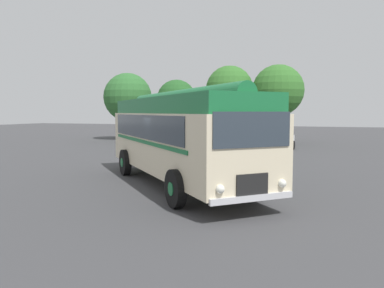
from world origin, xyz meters
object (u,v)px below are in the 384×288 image
Objects in this scene: car_mid_left at (277,139)px; box_van at (202,129)px; vintage_bus at (178,134)px; car_near_left at (241,137)px.

car_mid_left is 0.74× the size of box_van.
car_near_left is (-0.84, 14.37, -1.05)m from vintage_bus.
vintage_bus is at bearing -74.75° from box_van.
vintage_bus is 13.82m from car_mid_left.
car_near_left is 2.79m from car_mid_left.
box_van reaches higher than car_mid_left.
car_near_left is 0.72× the size of box_van.
vintage_bus is 2.07× the size of car_mid_left.
box_van reaches higher than car_near_left.
car_near_left is 0.97× the size of car_mid_left.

